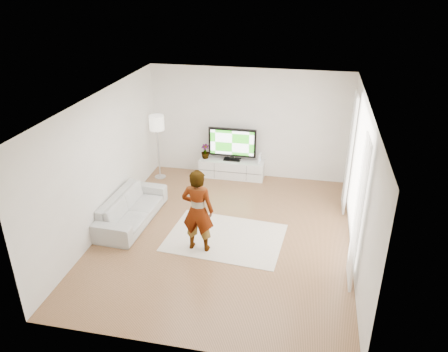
% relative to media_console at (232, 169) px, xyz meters
% --- Properties ---
extents(floor, '(6.00, 6.00, 0.00)m').
position_rel_media_console_xyz_m(floor, '(0.37, -2.76, -0.23)').
color(floor, '#A46D4A').
rests_on(floor, ground).
extents(ceiling, '(6.00, 6.00, 0.00)m').
position_rel_media_console_xyz_m(ceiling, '(0.37, -2.76, 2.57)').
color(ceiling, white).
rests_on(ceiling, wall_back).
extents(wall_left, '(0.02, 6.00, 2.80)m').
position_rel_media_console_xyz_m(wall_left, '(-2.13, -2.76, 1.17)').
color(wall_left, white).
rests_on(wall_left, floor).
extents(wall_right, '(0.02, 6.00, 2.80)m').
position_rel_media_console_xyz_m(wall_right, '(2.87, -2.76, 1.17)').
color(wall_right, white).
rests_on(wall_right, floor).
extents(wall_back, '(5.00, 0.02, 2.80)m').
position_rel_media_console_xyz_m(wall_back, '(0.37, 0.24, 1.17)').
color(wall_back, white).
rests_on(wall_back, floor).
extents(wall_front, '(5.00, 0.02, 2.80)m').
position_rel_media_console_xyz_m(wall_front, '(0.37, -5.76, 1.17)').
color(wall_front, white).
rests_on(wall_front, floor).
extents(window, '(0.01, 2.60, 2.50)m').
position_rel_media_console_xyz_m(window, '(2.85, -2.46, 1.22)').
color(window, white).
rests_on(window, wall_right).
extents(curtain_near, '(0.04, 0.70, 2.60)m').
position_rel_media_console_xyz_m(curtain_near, '(2.77, -3.76, 1.12)').
color(curtain_near, white).
rests_on(curtain_near, floor).
extents(curtain_far, '(0.04, 0.70, 2.60)m').
position_rel_media_console_xyz_m(curtain_far, '(2.77, -1.16, 1.12)').
color(curtain_far, white).
rests_on(curtain_far, floor).
extents(media_console, '(1.66, 0.47, 0.47)m').
position_rel_media_console_xyz_m(media_console, '(0.00, 0.00, 0.00)').
color(media_console, white).
rests_on(media_console, floor).
extents(television, '(1.22, 0.24, 0.85)m').
position_rel_media_console_xyz_m(television, '(0.00, 0.03, 0.69)').
color(television, black).
rests_on(television, media_console).
extents(game_console, '(0.07, 0.18, 0.24)m').
position_rel_media_console_xyz_m(game_console, '(0.73, -0.00, 0.35)').
color(game_console, white).
rests_on(game_console, media_console).
extents(potted_plant, '(0.23, 0.23, 0.38)m').
position_rel_media_console_xyz_m(potted_plant, '(-0.71, 0.00, 0.42)').
color(potted_plant, '#3F7238').
rests_on(potted_plant, media_console).
extents(rug, '(2.41, 1.83, 0.01)m').
position_rel_media_console_xyz_m(rug, '(0.41, -2.86, -0.23)').
color(rug, beige).
rests_on(rug, floor).
extents(player, '(0.62, 0.42, 1.67)m').
position_rel_media_console_xyz_m(player, '(-0.02, -3.33, 0.61)').
color(player, '#334772').
rests_on(player, rug).
extents(sofa, '(0.91, 2.12, 0.61)m').
position_rel_media_console_xyz_m(sofa, '(-1.68, -2.62, 0.07)').
color(sofa, beige).
rests_on(sofa, floor).
extents(floor_lamp, '(0.37, 0.37, 1.67)m').
position_rel_media_console_xyz_m(floor_lamp, '(-1.83, -0.40, 1.18)').
color(floor_lamp, silver).
rests_on(floor_lamp, floor).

